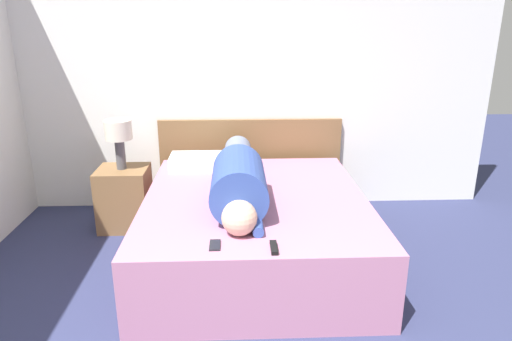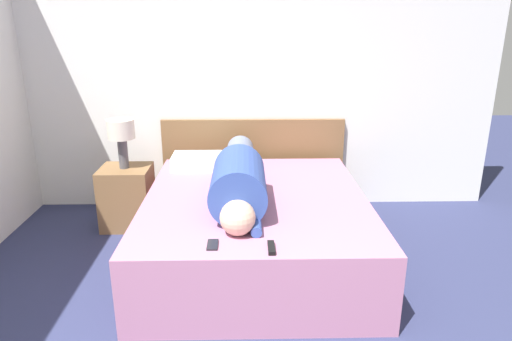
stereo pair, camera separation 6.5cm
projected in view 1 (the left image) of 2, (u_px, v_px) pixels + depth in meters
wall_back at (229, 75)px, 4.32m from camera, size 5.10×0.06×2.60m
bed at (255, 228)px, 3.53m from camera, size 1.66×1.94×0.53m
headboard at (251, 163)px, 4.53m from camera, size 1.78×0.04×0.88m
nightstand at (125, 198)px, 4.09m from camera, size 0.44×0.40×0.55m
table_lamp at (119, 134)px, 3.91m from camera, size 0.23×0.23×0.43m
person_lying at (239, 178)px, 3.35m from camera, size 0.38×1.68×0.38m
pillow_near_headboard at (206, 162)px, 4.08m from camera, size 0.63×0.31×0.12m
tv_remote at (274, 248)px, 2.63m from camera, size 0.04×0.15×0.02m
cell_phone at (215, 245)px, 2.68m from camera, size 0.06×0.13×0.01m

